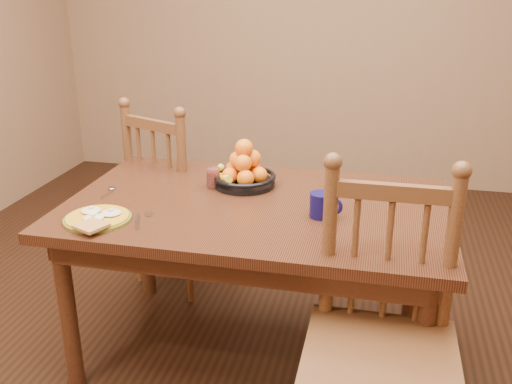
% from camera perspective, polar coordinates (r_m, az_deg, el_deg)
% --- Properties ---
extents(room, '(4.52, 5.02, 2.72)m').
position_cam_1_polar(room, '(2.26, -0.00, 13.15)').
color(room, black).
rests_on(room, ground).
extents(dining_table, '(1.60, 1.00, 0.75)m').
position_cam_1_polar(dining_table, '(2.45, -0.00, -2.96)').
color(dining_table, black).
rests_on(dining_table, ground).
extents(chair_far, '(0.61, 0.60, 1.04)m').
position_cam_1_polar(chair_far, '(3.16, -7.81, -0.66)').
color(chair_far, '#452614').
rests_on(chair_far, ground).
extents(chair_near, '(0.49, 0.47, 1.08)m').
position_cam_1_polar(chair_near, '(1.97, 12.42, -14.51)').
color(chair_near, '#452614').
rests_on(chair_near, ground).
extents(breakfast_plate, '(0.26, 0.30, 0.04)m').
position_cam_1_polar(breakfast_plate, '(2.32, -15.58, -2.52)').
color(breakfast_plate, '#59601E').
rests_on(breakfast_plate, dining_table).
extents(fork, '(0.07, 0.18, 0.00)m').
position_cam_1_polar(fork, '(2.29, -11.38, -2.65)').
color(fork, silver).
rests_on(fork, dining_table).
extents(spoon, '(0.04, 0.16, 0.01)m').
position_cam_1_polar(spoon, '(2.63, -14.36, 0.23)').
color(spoon, silver).
rests_on(spoon, dining_table).
extents(coffee_mug, '(0.13, 0.09, 0.10)m').
position_cam_1_polar(coffee_mug, '(2.27, 6.62, -1.29)').
color(coffee_mug, '#0C0A39').
rests_on(coffee_mug, dining_table).
extents(juice_glass, '(0.06, 0.06, 0.09)m').
position_cam_1_polar(juice_glass, '(2.59, -4.30, 1.37)').
color(juice_glass, silver).
rests_on(juice_glass, dining_table).
extents(fruit_bowl, '(0.29, 0.29, 0.22)m').
position_cam_1_polar(fruit_bowl, '(2.60, -1.23, 2.00)').
color(fruit_bowl, black).
rests_on(fruit_bowl, dining_table).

